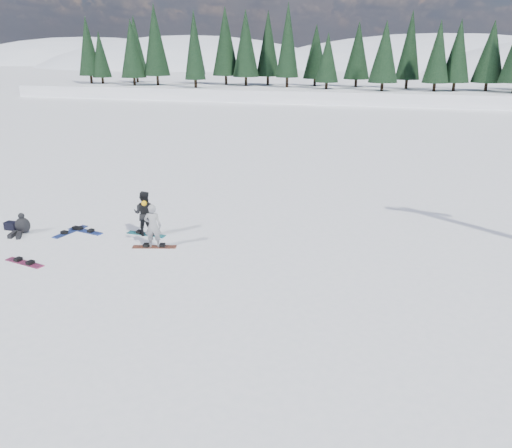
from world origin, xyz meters
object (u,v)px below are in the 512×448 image
at_px(snowboard_loose_b, 24,263).
at_px(snowboard_loose_a, 70,232).
at_px(snowboarder_woman, 153,226).
at_px(snowboarder_man, 144,213).
at_px(gear_bag, 11,226).
at_px(snowboard_loose_c, 85,231).
at_px(seated_rider, 22,226).

height_order(snowboard_loose_b, snowboard_loose_a, same).
bearing_deg(snowboarder_woman, snowboarder_man, -68.32).
bearing_deg(gear_bag, snowboard_loose_b, -43.96).
bearing_deg(snowboard_loose_c, gear_bag, -157.88).
bearing_deg(gear_bag, snowboard_loose_a, 8.62).
relative_size(snowboarder_woman, snowboarder_man, 1.02).
relative_size(seated_rider, snowboard_loose_a, 0.68).
distance_m(seated_rider, snowboard_loose_c, 2.26).
relative_size(gear_bag, snowboard_loose_c, 0.30).
bearing_deg(snowboard_loose_a, seated_rider, 122.42).
xyz_separation_m(snowboard_loose_c, snowboard_loose_a, (-0.50, -0.20, 0.00)).
relative_size(gear_bag, snowboard_loose_a, 0.30).
bearing_deg(snowboard_loose_a, snowboard_loose_c, -56.44).
bearing_deg(gear_bag, snowboard_loose_c, 11.09).
bearing_deg(snowboarder_man, seated_rider, 7.38).
xyz_separation_m(snowboarder_man, snowboard_loose_c, (-2.35, -0.30, -0.81)).
height_order(snowboarder_man, seated_rider, snowboarder_man).
height_order(seated_rider, snowboard_loose_a, seated_rider).
distance_m(snowboarder_man, gear_bag, 5.26).
bearing_deg(snowboard_loose_c, snowboard_loose_a, -147.27).
bearing_deg(snowboard_loose_c, snowboarder_woman, -2.03).
height_order(snowboarder_woman, snowboard_loose_b, snowboarder_woman).
height_order(snowboarder_man, snowboard_loose_a, snowboarder_man).
bearing_deg(snowboarder_man, snowboard_loose_c, 0.82).
distance_m(snowboarder_woman, snowboard_loose_a, 3.82).
height_order(snowboarder_man, snowboard_loose_b, snowboarder_man).
height_order(gear_bag, snowboard_loose_c, gear_bag).
xyz_separation_m(snowboarder_man, snowboard_loose_a, (-2.85, -0.50, -0.81)).
xyz_separation_m(snowboarder_woman, snowboarder_man, (-0.85, 1.04, 0.04)).
bearing_deg(gear_bag, seated_rider, -19.67).
bearing_deg(snowboarder_woman, snowboard_loose_b, 17.22).
relative_size(snowboard_loose_b, snowboard_loose_a, 1.00).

